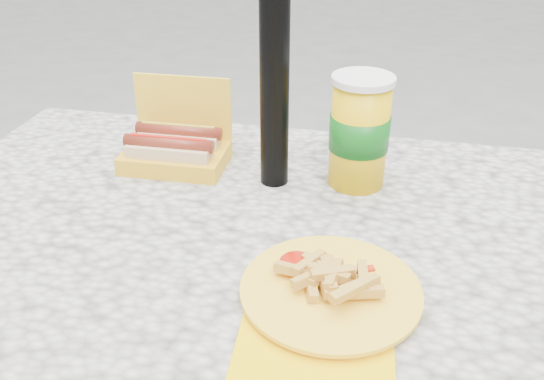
# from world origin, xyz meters

# --- Properties ---
(picnic_table) EXTENTS (1.20, 0.80, 0.75)m
(picnic_table) POSITION_xyz_m (0.00, 0.00, 0.64)
(picnic_table) COLOR beige
(picnic_table) RESTS_ON ground
(hotdog_box) EXTENTS (0.19, 0.13, 0.16)m
(hotdog_box) POSITION_xyz_m (-0.20, 0.19, 0.79)
(hotdog_box) COLOR yellow
(hotdog_box) RESTS_ON picnic_table
(fries_plate) EXTENTS (0.24, 0.33, 0.05)m
(fries_plate) POSITION_xyz_m (0.14, -0.15, 0.76)
(fries_plate) COLOR #FFCB00
(fries_plate) RESTS_ON picnic_table
(soda_cup) EXTENTS (0.11, 0.11, 0.20)m
(soda_cup) POSITION_xyz_m (0.15, 0.19, 0.85)
(soda_cup) COLOR yellow
(soda_cup) RESTS_ON picnic_table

